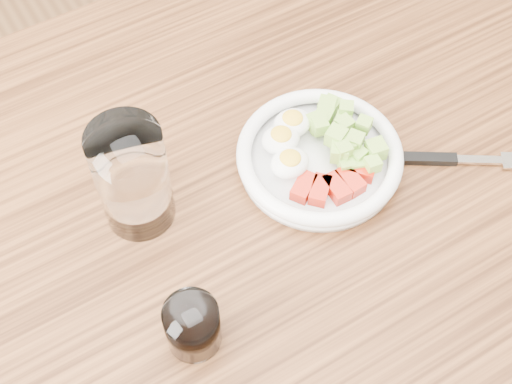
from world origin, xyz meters
TOP-DOWN VIEW (x-y plane):
  - dining_table at (0.00, 0.00)m, footprint 1.50×0.90m
  - bowl at (0.09, 0.02)m, footprint 0.21×0.21m
  - fork at (0.23, -0.05)m, footprint 0.20×0.14m
  - water_glass at (-0.14, 0.07)m, footprint 0.09×0.09m
  - coffee_glass at (-0.16, -0.10)m, footprint 0.06×0.06m

SIDE VIEW (x-z plane):
  - dining_table at x=0.00m, z-range 0.28..1.05m
  - fork at x=0.23m, z-range 0.77..0.78m
  - bowl at x=0.09m, z-range 0.76..0.82m
  - coffee_glass at x=-0.16m, z-range 0.77..0.84m
  - water_glass at x=-0.14m, z-range 0.77..0.92m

